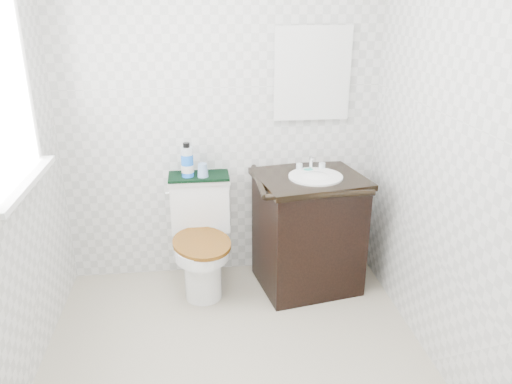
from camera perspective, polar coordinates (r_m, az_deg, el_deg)
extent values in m
plane|color=#BEB299|center=(2.89, -1.98, -20.43)|extent=(2.40, 2.40, 0.00)
plane|color=silver|center=(3.43, -4.02, 9.08)|extent=(2.40, 0.00, 2.40)
plane|color=silver|center=(1.21, 2.49, -15.50)|extent=(2.40, 0.00, 2.40)
plane|color=silver|center=(2.60, 22.63, 3.48)|extent=(0.00, 2.40, 2.40)
cube|color=silver|center=(3.45, 6.44, 13.28)|extent=(0.50, 0.02, 0.60)
cylinder|color=white|center=(3.44, -6.08, -9.07)|extent=(0.25, 0.25, 0.38)
cube|color=white|center=(3.66, -6.17, -7.11)|extent=(0.25, 0.28, 0.38)
cube|color=white|center=(3.51, -6.41, -1.58)|extent=(0.40, 0.18, 0.36)
cube|color=white|center=(3.44, -6.55, 1.44)|extent=(0.42, 0.20, 0.03)
cylinder|color=white|center=(3.31, -6.20, -6.56)|extent=(0.36, 0.36, 0.08)
cylinder|color=brown|center=(3.29, -6.23, -5.82)|extent=(0.46, 0.46, 0.03)
cube|color=black|center=(3.50, 5.92, -4.84)|extent=(0.73, 0.65, 0.78)
cube|color=black|center=(3.34, 6.19, 1.50)|extent=(0.78, 0.70, 0.04)
cylinder|color=white|center=(3.31, 6.82, 1.75)|extent=(0.36, 0.36, 0.01)
ellipsoid|color=white|center=(3.33, 6.78, 0.86)|extent=(0.31, 0.31, 0.15)
cylinder|color=silver|center=(3.43, 6.28, 3.29)|extent=(0.02, 0.02, 0.10)
cube|color=silver|center=(3.76, 3.39, -7.12)|extent=(0.19, 0.15, 0.27)
cube|color=silver|center=(3.69, 3.44, -5.05)|extent=(0.21, 0.17, 0.03)
cube|color=black|center=(3.44, -6.56, 1.82)|extent=(0.41, 0.22, 0.02)
cylinder|color=blue|center=(3.39, -7.84, 3.01)|extent=(0.08, 0.08, 0.15)
cylinder|color=silver|center=(3.36, -7.93, 4.67)|extent=(0.08, 0.08, 0.05)
cylinder|color=black|center=(3.35, -7.97, 5.34)|extent=(0.05, 0.05, 0.03)
cone|color=#7C9ECB|center=(3.38, -6.11, 2.50)|extent=(0.07, 0.07, 0.09)
ellipsoid|color=#1B8474|center=(3.42, 6.00, 2.55)|extent=(0.08, 0.05, 0.02)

